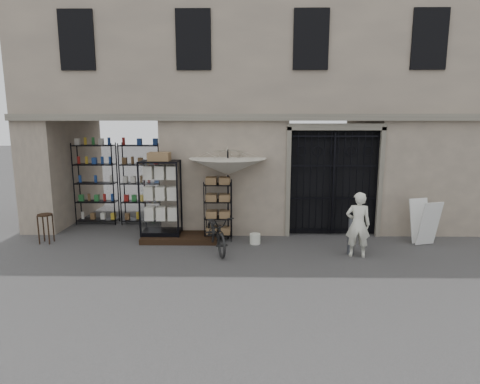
{
  "coord_description": "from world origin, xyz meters",
  "views": [
    {
      "loc": [
        -0.65,
        -8.76,
        3.2
      ],
      "look_at": [
        -0.8,
        1.4,
        1.35
      ],
      "focal_mm": 30.0,
      "sensor_mm": 36.0,
      "label": 1
    }
  ],
  "objects_px": {
    "bicycle": "(217,250)",
    "wooden_stool": "(46,228)",
    "display_cabinet": "(161,202)",
    "market_umbrella": "(228,162)",
    "wire_rack": "(218,211)",
    "white_bucket": "(255,239)",
    "easel_sign": "(424,222)",
    "steel_bollard": "(351,236)",
    "shopkeeper": "(356,256)"
  },
  "relations": [
    {
      "from": "market_umbrella",
      "to": "easel_sign",
      "type": "relative_size",
      "value": 2.54
    },
    {
      "from": "bicycle",
      "to": "wooden_stool",
      "type": "bearing_deg",
      "value": 155.56
    },
    {
      "from": "wire_rack",
      "to": "wooden_stool",
      "type": "bearing_deg",
      "value": -150.47
    },
    {
      "from": "market_umbrella",
      "to": "wooden_stool",
      "type": "distance_m",
      "value": 5.06
    },
    {
      "from": "easel_sign",
      "to": "wire_rack",
      "type": "bearing_deg",
      "value": 159.83
    },
    {
      "from": "wooden_stool",
      "to": "steel_bollard",
      "type": "height_order",
      "value": "steel_bollard"
    },
    {
      "from": "white_bucket",
      "to": "wooden_stool",
      "type": "relative_size",
      "value": 0.36
    },
    {
      "from": "bicycle",
      "to": "wooden_stool",
      "type": "height_order",
      "value": "bicycle"
    },
    {
      "from": "shopkeeper",
      "to": "wooden_stool",
      "type": "bearing_deg",
      "value": 1.66
    },
    {
      "from": "wire_rack",
      "to": "wooden_stool",
      "type": "height_order",
      "value": "wire_rack"
    },
    {
      "from": "market_umbrella",
      "to": "steel_bollard",
      "type": "height_order",
      "value": "market_umbrella"
    },
    {
      "from": "white_bucket",
      "to": "bicycle",
      "type": "height_order",
      "value": "bicycle"
    },
    {
      "from": "wooden_stool",
      "to": "white_bucket",
      "type": "bearing_deg",
      "value": 0.04
    },
    {
      "from": "market_umbrella",
      "to": "white_bucket",
      "type": "bearing_deg",
      "value": -31.36
    },
    {
      "from": "wire_rack",
      "to": "steel_bollard",
      "type": "bearing_deg",
      "value": 4.87
    },
    {
      "from": "market_umbrella",
      "to": "steel_bollard",
      "type": "distance_m",
      "value": 3.63
    },
    {
      "from": "display_cabinet",
      "to": "white_bucket",
      "type": "xyz_separation_m",
      "value": [
        2.5,
        -0.34,
        -0.91
      ]
    },
    {
      "from": "shopkeeper",
      "to": "easel_sign",
      "type": "relative_size",
      "value": 1.35
    },
    {
      "from": "bicycle",
      "to": "shopkeeper",
      "type": "xyz_separation_m",
      "value": [
        3.35,
        -0.39,
        0.0
      ]
    },
    {
      "from": "white_bucket",
      "to": "wooden_stool",
      "type": "bearing_deg",
      "value": -179.96
    },
    {
      "from": "market_umbrella",
      "to": "white_bucket",
      "type": "xyz_separation_m",
      "value": [
        0.72,
        -0.44,
        -1.96
      ]
    },
    {
      "from": "display_cabinet",
      "to": "wire_rack",
      "type": "height_order",
      "value": "display_cabinet"
    },
    {
      "from": "display_cabinet",
      "to": "market_umbrella",
      "type": "height_order",
      "value": "market_umbrella"
    },
    {
      "from": "wire_rack",
      "to": "white_bucket",
      "type": "distance_m",
      "value": 1.24
    },
    {
      "from": "easel_sign",
      "to": "bicycle",
      "type": "bearing_deg",
      "value": 169.77
    },
    {
      "from": "steel_bollard",
      "to": "wooden_stool",
      "type": "bearing_deg",
      "value": 174.22
    },
    {
      "from": "wooden_stool",
      "to": "steel_bollard",
      "type": "distance_m",
      "value": 7.78
    },
    {
      "from": "wire_rack",
      "to": "display_cabinet",
      "type": "bearing_deg",
      "value": -153.86
    },
    {
      "from": "display_cabinet",
      "to": "white_bucket",
      "type": "bearing_deg",
      "value": -11.66
    },
    {
      "from": "wire_rack",
      "to": "easel_sign",
      "type": "xyz_separation_m",
      "value": [
        5.34,
        -0.36,
        -0.19
      ]
    },
    {
      "from": "display_cabinet",
      "to": "market_umbrella",
      "type": "xyz_separation_m",
      "value": [
        1.78,
        0.1,
        1.05
      ]
    },
    {
      "from": "display_cabinet",
      "to": "white_bucket",
      "type": "relative_size",
      "value": 7.73
    },
    {
      "from": "display_cabinet",
      "to": "market_umbrella",
      "type": "bearing_deg",
      "value": -0.78
    },
    {
      "from": "display_cabinet",
      "to": "shopkeeper",
      "type": "height_order",
      "value": "display_cabinet"
    },
    {
      "from": "shopkeeper",
      "to": "easel_sign",
      "type": "height_order",
      "value": "easel_sign"
    },
    {
      "from": "steel_bollard",
      "to": "market_umbrella",
      "type": "bearing_deg",
      "value": 157.74
    },
    {
      "from": "display_cabinet",
      "to": "bicycle",
      "type": "bearing_deg",
      "value": -33.89
    },
    {
      "from": "white_bucket",
      "to": "bicycle",
      "type": "xyz_separation_m",
      "value": [
        -0.97,
        -0.55,
        -0.13
      ]
    },
    {
      "from": "market_umbrella",
      "to": "white_bucket",
      "type": "relative_size",
      "value": 10.46
    },
    {
      "from": "shopkeeper",
      "to": "steel_bollard",
      "type": "bearing_deg",
      "value": -45.92
    },
    {
      "from": "wire_rack",
      "to": "steel_bollard",
      "type": "distance_m",
      "value": 3.48
    },
    {
      "from": "bicycle",
      "to": "easel_sign",
      "type": "bearing_deg",
      "value": -11.45
    },
    {
      "from": "white_bucket",
      "to": "easel_sign",
      "type": "xyz_separation_m",
      "value": [
        4.36,
        0.02,
        0.46
      ]
    },
    {
      "from": "steel_bollard",
      "to": "easel_sign",
      "type": "bearing_deg",
      "value": 21.28
    },
    {
      "from": "display_cabinet",
      "to": "easel_sign",
      "type": "height_order",
      "value": "display_cabinet"
    },
    {
      "from": "bicycle",
      "to": "steel_bollard",
      "type": "bearing_deg",
      "value": -21.82
    },
    {
      "from": "display_cabinet",
      "to": "market_umbrella",
      "type": "relative_size",
      "value": 0.74
    },
    {
      "from": "white_bucket",
      "to": "shopkeeper",
      "type": "distance_m",
      "value": 2.56
    },
    {
      "from": "wire_rack",
      "to": "white_bucket",
      "type": "bearing_deg",
      "value": 3.37
    },
    {
      "from": "bicycle",
      "to": "steel_bollard",
      "type": "relative_size",
      "value": 2.0
    }
  ]
}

